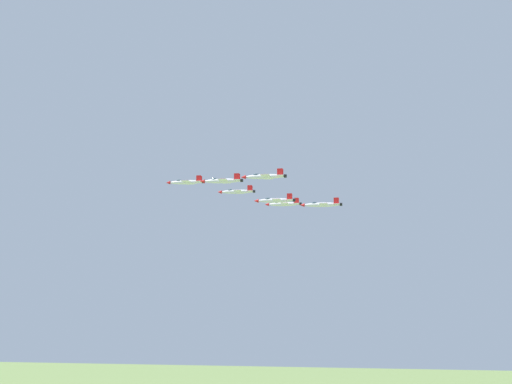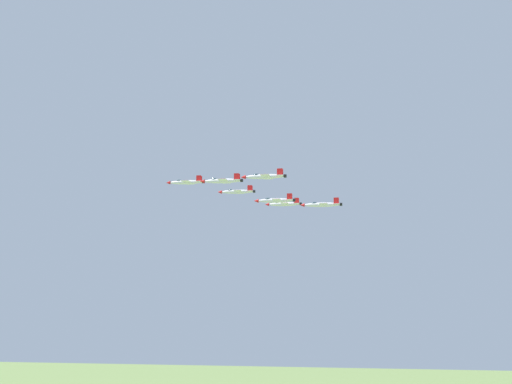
# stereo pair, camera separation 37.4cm
# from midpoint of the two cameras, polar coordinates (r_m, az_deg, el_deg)

# --- Properties ---
(jet_lead) EXTENTS (14.83, 8.94, 3.13)m
(jet_lead) POSITION_cam_midpoint_polar(r_m,az_deg,el_deg) (241.87, -6.17, 0.88)
(jet_lead) COLOR white
(jet_left_wingman) EXTENTS (15.30, 9.21, 3.23)m
(jet_left_wingman) POSITION_cam_midpoint_polar(r_m,az_deg,el_deg) (223.88, -2.96, 1.01)
(jet_left_wingman) COLOR white
(jet_right_wingman) EXTENTS (14.94, 9.03, 3.15)m
(jet_right_wingman) POSITION_cam_midpoint_polar(r_m,az_deg,el_deg) (251.70, -1.63, 0.04)
(jet_right_wingman) COLOR white
(jet_left_outer) EXTENTS (14.96, 9.04, 3.15)m
(jet_left_outer) POSITION_cam_midpoint_polar(r_m,az_deg,el_deg) (206.87, 0.81, 1.40)
(jet_left_outer) COLOR white
(jet_right_outer) EXTENTS (15.20, 9.20, 3.20)m
(jet_right_outer) POSITION_cam_midpoint_polar(r_m,az_deg,el_deg) (262.83, 2.55, -1.07)
(jet_right_outer) COLOR white
(jet_slot_rear) EXTENTS (15.23, 9.19, 3.21)m
(jet_slot_rear) POSITION_cam_midpoint_polar(r_m,az_deg,el_deg) (234.31, 1.78, -0.74)
(jet_slot_rear) COLOR white
(jet_trailing) EXTENTS (15.22, 9.19, 3.21)m
(jet_trailing) POSITION_cam_midpoint_polar(r_m,az_deg,el_deg) (232.62, 5.91, -1.11)
(jet_trailing) COLOR white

